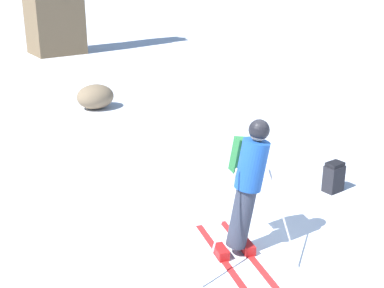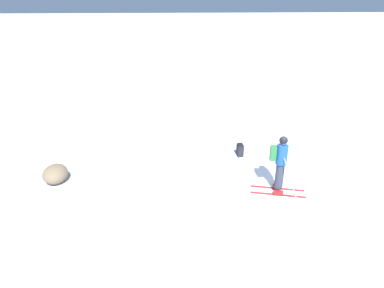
# 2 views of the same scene
# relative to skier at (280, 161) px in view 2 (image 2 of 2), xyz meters

# --- Properties ---
(ground_plane) EXTENTS (300.00, 300.00, 0.00)m
(ground_plane) POSITION_rel_skier_xyz_m (0.21, 0.02, -1.00)
(ground_plane) COLOR white
(skier) EXTENTS (1.24, 1.75, 1.82)m
(skier) POSITION_rel_skier_xyz_m (0.00, 0.00, 0.00)
(skier) COLOR red
(skier) RESTS_ON ground
(spare_backpack) EXTENTS (0.31, 0.24, 0.50)m
(spare_backpack) POSITION_rel_skier_xyz_m (2.34, 0.63, -0.76)
(spare_backpack) COLOR black
(spare_backpack) RESTS_ON ground
(exposed_boulder_0) EXTENTS (0.91, 0.78, 0.59)m
(exposed_boulder_0) POSITION_rel_skier_xyz_m (1.13, 7.15, -0.71)
(exposed_boulder_0) COLOR #7A664C
(exposed_boulder_0) RESTS_ON ground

